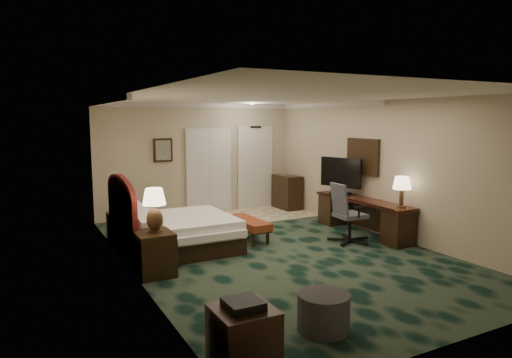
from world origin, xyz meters
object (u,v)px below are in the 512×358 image
bed (179,233)px  side_table (243,339)px  nightstand_near (155,254)px  lamp_far (121,196)px  minibar (287,192)px  bed_bench (248,229)px  lamp_near (154,210)px  desk_chair (350,213)px  desk (363,216)px  tv (341,176)px  nightstand_far (120,226)px  ottoman (324,312)px

bed → side_table: size_ratio=3.13×
nightstand_near → lamp_far: (-0.02, 2.24, 0.54)m
side_table → minibar: 7.75m
lamp_far → minibar: size_ratio=0.78×
minibar → lamp_far: bearing=-165.4°
lamp_far → bed_bench: lamp_far is taller
lamp_near → minibar: 5.59m
desk_chair → desk: bearing=35.1°
bed_bench → lamp_near: bearing=-153.7°
bed → tv: (3.64, 0.05, 0.81)m
lamp_near → nightstand_far: bearing=91.9°
tv → bed: bearing=164.9°
nightstand_near → minibar: size_ratio=0.75×
bed → nightstand_near: (-0.75, -1.12, 0.03)m
lamp_near → desk_chair: bearing=0.7°
lamp_near → nightstand_near: bearing=-136.2°
side_table → nightstand_far: bearing=90.8°
side_table → lamp_near: bearing=90.0°
bed → ottoman: bearing=-83.8°
minibar → bed: bearing=-148.2°
nightstand_far → minibar: size_ratio=0.61×
desk → desk_chair: size_ratio=2.16×
bed_bench → minibar: size_ratio=1.35×
desk → desk_chair: 0.80m
lamp_far → ottoman: lamp_far is taller
desk → minibar: bearing=89.9°
nightstand_far → lamp_near: (0.07, -2.28, 0.72)m
nightstand_near → side_table: nightstand_near is taller
nightstand_near → desk_chair: 3.78m
bed → desk: size_ratio=0.75×
tv → bed_bench: bearing=164.4°
lamp_far → side_table: lamp_far is taller
nightstand_near → minibar: minibar is taller
nightstand_near → lamp_far: lamp_far is taller
bed_bench → ottoman: ottoman is taller
desk → lamp_near: bearing=-174.2°
bed_bench → tv: bearing=-1.4°
bed → desk: bearing=-10.0°
ottoman → bed: bearing=96.2°
desk_chair → minibar: 3.40m
nightstand_near → bed_bench: size_ratio=0.56×
tv → minibar: size_ratio=1.17×
lamp_far → desk: (4.45, -1.77, -0.51)m
lamp_far → bed: bearing=-55.5°
ottoman → desk: bearing=43.8°
nightstand_near → lamp_far: size_ratio=0.97×
lamp_near → tv: 4.52m
nightstand_far → desk: (4.48, -1.83, 0.09)m
lamp_far → nightstand_far: bearing=116.1°
nightstand_near → ottoman: (1.16, -2.66, -0.12)m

